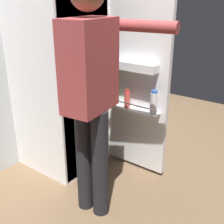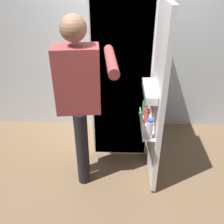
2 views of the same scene
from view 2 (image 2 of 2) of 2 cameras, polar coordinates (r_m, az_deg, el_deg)
The scene contains 4 objects.
ground_plane at distance 2.91m, azimuth 1.72°, elevation -12.54°, with size 5.16×5.16×0.00m, color brown.
kitchen_wall at distance 3.13m, azimuth 2.21°, elevation 18.94°, with size 4.40×0.10×2.69m, color silver.
refrigerator at distance 2.87m, azimuth 2.48°, elevation 8.12°, with size 0.67×1.25×1.78m.
person at distance 2.26m, azimuth -7.33°, elevation 4.13°, with size 0.57×0.67×1.66m.
Camera 2 is at (-0.02, -2.10, 2.01)m, focal length 40.65 mm.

